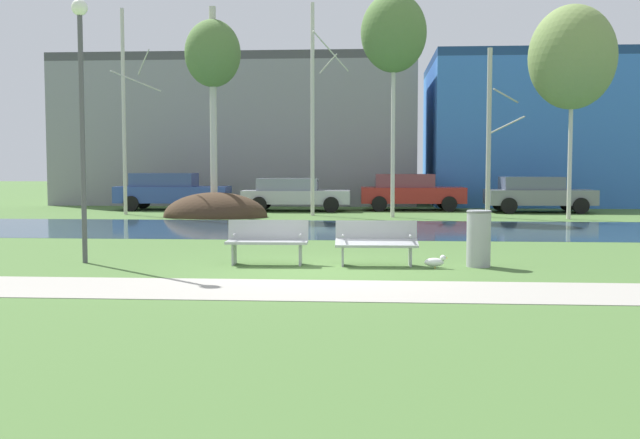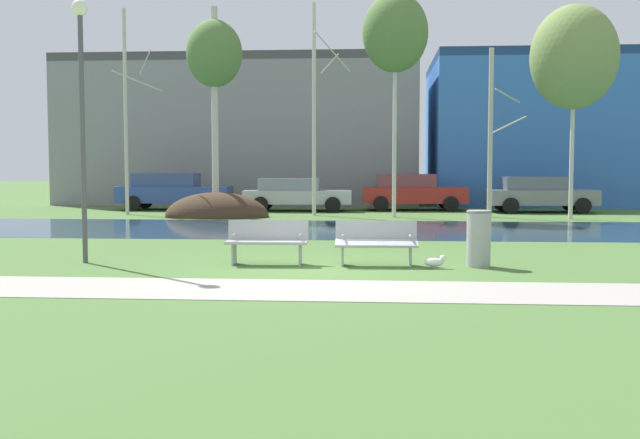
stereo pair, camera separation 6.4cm
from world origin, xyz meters
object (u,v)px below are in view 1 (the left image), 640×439
Objects in this scene: bench_left at (267,241)px; trash_bin at (479,238)px; seagull at (435,262)px; parked_hatch_third_red at (410,191)px; parked_van_nearest_blue at (171,191)px; parked_wagon_fourth_grey at (537,194)px; bench_right at (376,242)px; streetlamp at (81,88)px; parked_sedan_second_silver at (294,193)px.

trash_bin is (4.11, -0.02, 0.09)m from bench_left.
bench_left reaches higher than seagull.
parked_van_nearest_blue is at bearing -177.30° from parked_hatch_third_red.
parked_wagon_fourth_grey is (15.36, -0.59, -0.06)m from parked_van_nearest_blue.
bench_right is 18.18m from parked_wagon_fourth_grey.
parked_hatch_third_red is (3.58, 18.03, 0.34)m from bench_left.
seagull is at bearing -90.99° from parked_hatch_third_red.
parked_van_nearest_blue is (-2.98, 17.56, -2.66)m from streetlamp.
streetlamp is 21.18m from parked_wagon_fourth_grey.
parked_sedan_second_silver is at bearing 179.03° from parked_wagon_fourth_grey.
parked_wagon_fourth_grey is (12.38, 16.98, -2.72)m from streetlamp.
parked_sedan_second_silver is at bearing -4.44° from parked_van_nearest_blue.
trash_bin reaches higher than seagull.
parked_wagon_fourth_grey reaches higher than seagull.
seagull is 0.10× the size of parked_sedan_second_silver.
bench_left is 0.36× the size of parked_hatch_third_red.
parked_wagon_fourth_grey is (9.99, -0.17, 0.03)m from parked_sedan_second_silver.
streetlamp reaches higher than parked_hatch_third_red.
bench_left is 0.33× the size of parked_van_nearest_blue.
parked_hatch_third_red is at bearing 91.69° from trash_bin.
parked_sedan_second_silver is 10.00m from parked_wagon_fourth_grey.
streetlamp is at bearing -179.74° from bench_left.
streetlamp reaches higher than seagull.
parked_van_nearest_blue is 10.27m from parked_hatch_third_red.
streetlamp is at bearing -80.36° from parked_van_nearest_blue.
bench_left is 1.00× the size of bench_right.
streetlamp is 1.15× the size of parked_sedan_second_silver.
bench_right is at bearing 179.38° from trash_bin.
bench_left is 1.48× the size of trash_bin.
bench_right is at bearing 0.17° from streetlamp.
seagull is (3.26, -0.36, -0.34)m from bench_left.
seagull is 18.16m from parked_wagon_fourth_grey.
trash_bin is 0.25× the size of parked_wagon_fourth_grey.
parked_van_nearest_blue is (-8.82, 17.55, 0.36)m from bench_right.
bench_left is at bearing -101.24° from parked_hatch_third_red.
streetlamp is at bearing 179.97° from trash_bin.
parked_van_nearest_blue reaches higher than bench_right.
streetlamp reaches higher than parked_van_nearest_blue.
bench_right is 1.48× the size of trash_bin.
seagull is at bearing -158.42° from trash_bin.
seagull is 7.73m from streetlamp.
parked_wagon_fourth_grey is at bearing -11.83° from parked_hatch_third_red.
parked_hatch_third_red is 1.03× the size of parked_wagon_fourth_grey.
trash_bin is 0.25× the size of parked_hatch_third_red.
seagull is at bearing -107.39° from parked_wagon_fourth_grey.
bench_right is 0.36× the size of parked_sedan_second_silver.
parked_wagon_fourth_grey is at bearing 72.61° from seagull.
seagull is at bearing -60.97° from parked_van_nearest_blue.
bench_left is at bearing -85.64° from parked_sedan_second_silver.
parked_hatch_third_red reaches higher than bench_left.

